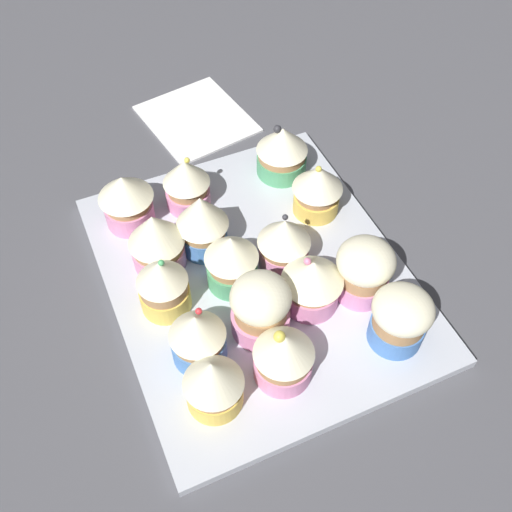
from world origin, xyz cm
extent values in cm
cube|color=#4C4C51|center=(0.00, 0.00, -1.50)|extent=(180.00, 180.00, 3.00)
cube|color=silver|center=(0.00, 0.00, 0.60)|extent=(37.56, 31.21, 1.20)
cylinder|color=pink|center=(-12.92, -10.29, 2.56)|extent=(5.63, 5.63, 2.73)
cylinder|color=#AD7F51|center=(-12.92, -10.29, 4.60)|extent=(5.14, 5.14, 1.36)
cone|color=#F4EDC6|center=(-12.92, -10.29, 6.78)|extent=(6.25, 6.25, 2.99)
cylinder|color=pink|center=(-5.64, -9.11, 2.45)|extent=(5.80, 5.80, 2.50)
cylinder|color=#AD7F51|center=(-5.64, -9.11, 4.29)|extent=(5.44, 5.44, 1.17)
cone|color=#F4EDC6|center=(-5.64, -9.11, 6.83)|extent=(6.08, 6.08, 3.92)
cylinder|color=#EFC651|center=(0.40, -10.28, 2.56)|extent=(5.26, 5.26, 2.72)
cylinder|color=#AD7F51|center=(0.40, -10.28, 4.70)|extent=(4.93, 4.93, 1.57)
cone|color=#F4EDC6|center=(0.40, -10.28, 6.95)|extent=(5.27, 5.27, 2.91)
sphere|color=#4CB266|center=(-0.19, -10.01, 8.31)|extent=(0.64, 0.64, 0.64)
cylinder|color=#477AC6|center=(6.97, -9.15, 2.58)|extent=(5.40, 5.40, 2.76)
cylinder|color=#AD7F51|center=(6.97, -9.15, 4.50)|extent=(5.01, 5.01, 1.08)
cone|color=#F4EDC6|center=(6.97, -9.15, 6.56)|extent=(5.51, 5.51, 3.03)
sphere|color=red|center=(6.44, -8.58, 7.97)|extent=(0.66, 0.66, 0.66)
cylinder|color=#EFC651|center=(12.05, -9.54, 2.41)|extent=(5.34, 5.34, 2.42)
cylinder|color=#AD7F51|center=(12.05, -9.54, 4.17)|extent=(5.04, 5.04, 1.10)
cone|color=#F4EDC6|center=(12.05, -9.54, 6.48)|extent=(5.69, 5.69, 3.53)
cylinder|color=pink|center=(-12.74, -3.16, 2.31)|extent=(5.26, 5.26, 2.21)
cylinder|color=#AD7F51|center=(-12.74, -3.16, 4.14)|extent=(4.64, 4.64, 1.47)
cone|color=#F4EDC6|center=(-12.74, -3.16, 6.48)|extent=(5.49, 5.49, 3.21)
sphere|color=#EAD64C|center=(-12.88, -2.74, 7.99)|extent=(0.65, 0.65, 0.65)
cylinder|color=#477AC6|center=(-5.77, -3.81, 2.53)|extent=(5.27, 5.27, 2.66)
cylinder|color=#AD7F51|center=(-5.77, -3.81, 4.51)|extent=(4.98, 4.98, 1.30)
cone|color=#F4EDC6|center=(-5.77, -3.81, 7.16)|extent=(5.78, 5.78, 3.99)
cylinder|color=#4C9E6B|center=(0.15, -2.78, 2.55)|extent=(5.41, 5.41, 2.69)
cylinder|color=#AD7F51|center=(0.15, -2.78, 4.65)|extent=(4.87, 4.87, 1.52)
cone|color=#F4EDC6|center=(0.15, -2.78, 6.96)|extent=(5.71, 5.71, 3.09)
cylinder|color=pink|center=(6.55, -2.42, 2.47)|extent=(5.98, 5.98, 2.55)
cylinder|color=#AD7F51|center=(6.55, -2.42, 4.53)|extent=(5.27, 5.27, 1.56)
ellipsoid|color=#F4EDC6|center=(6.55, -2.42, 6.62)|extent=(6.02, 6.02, 4.37)
cylinder|color=pink|center=(12.08, -2.54, 2.41)|extent=(5.65, 5.65, 2.41)
cylinder|color=#AD7F51|center=(12.08, -2.54, 4.34)|extent=(5.27, 5.27, 1.46)
cone|color=#F4EDC6|center=(12.08, -2.54, 6.54)|extent=(5.82, 5.82, 2.94)
sphere|color=#EAD64C|center=(11.78, -2.94, 7.84)|extent=(1.12, 1.12, 1.12)
cylinder|color=pink|center=(-0.16, 3.27, 2.59)|extent=(5.40, 5.40, 2.77)
cylinder|color=#AD7F51|center=(-0.16, 3.27, 4.49)|extent=(5.15, 5.15, 1.04)
cone|color=#F4EDC6|center=(-0.16, 3.27, 6.65)|extent=(5.76, 5.76, 3.27)
sphere|color=#333338|center=(-0.56, 3.53, 8.19)|extent=(0.63, 0.63, 0.63)
cylinder|color=pink|center=(5.76, 3.67, 2.56)|extent=(5.83, 5.83, 2.72)
cylinder|color=#AD7F51|center=(5.76, 3.67, 4.47)|extent=(5.37, 5.37, 1.11)
cone|color=#F4EDC6|center=(5.76, 3.67, 6.49)|extent=(6.43, 6.43, 2.91)
sphere|color=pink|center=(5.25, 3.17, 7.83)|extent=(0.76, 0.76, 0.76)
cylinder|color=#4C9E6B|center=(-13.35, 9.39, 2.41)|extent=(6.17, 6.17, 2.42)
cylinder|color=#AD7F51|center=(-13.35, 9.39, 4.20)|extent=(5.85, 5.85, 1.18)
cone|color=#F4EDC6|center=(-13.35, 9.39, 6.42)|extent=(6.30, 6.30, 3.26)
sphere|color=#333338|center=(-13.70, 8.82, 7.90)|extent=(0.98, 0.98, 0.98)
cylinder|color=#EFC651|center=(-5.75, 10.27, 2.37)|extent=(5.36, 5.36, 2.34)
cylinder|color=#AD7F51|center=(-5.75, 10.27, 4.21)|extent=(4.83, 4.83, 1.35)
cone|color=#F4EDC6|center=(-5.75, 10.27, 6.45)|extent=(5.87, 5.87, 3.14)
sphere|color=#EAD64C|center=(-5.72, 10.13, 7.91)|extent=(0.72, 0.72, 0.72)
cylinder|color=pink|center=(6.66, 9.19, 2.42)|extent=(5.55, 5.55, 2.45)
cylinder|color=#AD7F51|center=(6.66, 9.19, 4.43)|extent=(5.14, 5.14, 1.57)
ellipsoid|color=#F4EDC6|center=(6.66, 9.19, 6.44)|extent=(6.08, 6.08, 4.08)
cylinder|color=#477AC6|center=(13.09, 9.47, 2.51)|extent=(5.48, 5.48, 2.61)
cylinder|color=#AD7F51|center=(13.09, 9.47, 4.59)|extent=(5.18, 5.18, 1.55)
ellipsoid|color=#F4EDC6|center=(13.09, 9.47, 6.40)|extent=(6.04, 6.04, 3.46)
cube|color=white|center=(-28.58, 3.59, 0.30)|extent=(16.36, 15.00, 0.60)
camera|label=1|loc=(35.76, -15.86, 54.07)|focal=42.03mm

